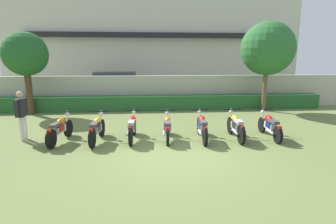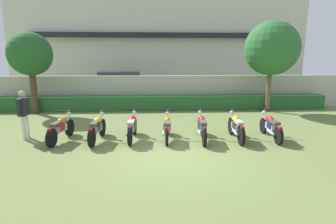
# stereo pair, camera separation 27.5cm
# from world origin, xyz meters

# --- Properties ---
(ground) EXTENTS (60.00, 60.00, 0.00)m
(ground) POSITION_xyz_m (0.00, 0.00, 0.00)
(ground) COLOR olive
(building) EXTENTS (23.28, 6.50, 8.49)m
(building) POSITION_xyz_m (0.00, 16.97, 4.24)
(building) COLOR beige
(building) RESTS_ON ground
(compound_wall) EXTENTS (22.11, 0.30, 1.81)m
(compound_wall) POSITION_xyz_m (0.00, 7.64, 0.90)
(compound_wall) COLOR #BCB7A8
(compound_wall) RESTS_ON ground
(hedge_row) EXTENTS (17.69, 0.70, 0.77)m
(hedge_row) POSITION_xyz_m (0.00, 6.94, 0.39)
(hedge_row) COLOR #28602D
(hedge_row) RESTS_ON ground
(parked_car) EXTENTS (4.64, 2.38, 1.89)m
(parked_car) POSITION_xyz_m (-2.66, 10.80, 0.94)
(parked_car) COLOR #9EA3A8
(parked_car) RESTS_ON ground
(tree_near_inspector) EXTENTS (2.10, 2.10, 4.01)m
(tree_near_inspector) POSITION_xyz_m (-6.50, 6.33, 2.91)
(tree_near_inspector) COLOR #4C3823
(tree_near_inspector) RESTS_ON ground
(tree_far_side) EXTENTS (2.73, 2.73, 4.61)m
(tree_far_side) POSITION_xyz_m (5.50, 6.26, 3.23)
(tree_far_side) COLOR brown
(tree_far_side) RESTS_ON ground
(motorcycle_in_row_0) EXTENTS (0.60, 1.88, 0.96)m
(motorcycle_in_row_0) POSITION_xyz_m (-3.61, 1.56, 0.45)
(motorcycle_in_row_0) COLOR black
(motorcycle_in_row_0) RESTS_ON ground
(motorcycle_in_row_1) EXTENTS (0.60, 1.88, 0.97)m
(motorcycle_in_row_1) POSITION_xyz_m (-2.40, 1.49, 0.45)
(motorcycle_in_row_1) COLOR black
(motorcycle_in_row_1) RESTS_ON ground
(motorcycle_in_row_2) EXTENTS (0.60, 1.88, 0.98)m
(motorcycle_in_row_2) POSITION_xyz_m (-1.23, 1.60, 0.46)
(motorcycle_in_row_2) COLOR black
(motorcycle_in_row_2) RESTS_ON ground
(motorcycle_in_row_3) EXTENTS (0.60, 1.81, 0.94)m
(motorcycle_in_row_3) POSITION_xyz_m (-0.04, 1.56, 0.44)
(motorcycle_in_row_3) COLOR black
(motorcycle_in_row_3) RESTS_ON ground
(motorcycle_in_row_4) EXTENTS (0.60, 1.97, 0.98)m
(motorcycle_in_row_4) POSITION_xyz_m (1.14, 1.46, 0.46)
(motorcycle_in_row_4) COLOR black
(motorcycle_in_row_4) RESTS_ON ground
(motorcycle_in_row_5) EXTENTS (0.60, 1.86, 0.97)m
(motorcycle_in_row_5) POSITION_xyz_m (2.32, 1.45, 0.46)
(motorcycle_in_row_5) COLOR black
(motorcycle_in_row_5) RESTS_ON ground
(motorcycle_in_row_6) EXTENTS (0.60, 1.91, 0.94)m
(motorcycle_in_row_6) POSITION_xyz_m (3.55, 1.48, 0.44)
(motorcycle_in_row_6) COLOR black
(motorcycle_in_row_6) RESTS_ON ground
(inspector_person) EXTENTS (0.23, 0.68, 1.68)m
(inspector_person) POSITION_xyz_m (-4.92, 1.90, 0.99)
(inspector_person) COLOR silver
(inspector_person) RESTS_ON ground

